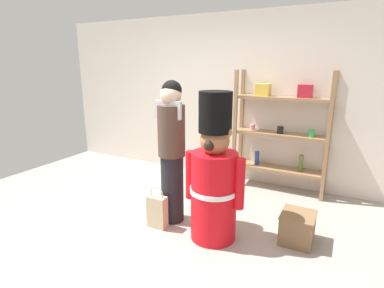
{
  "coord_description": "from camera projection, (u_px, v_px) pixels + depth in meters",
  "views": [
    {
      "loc": [
        1.76,
        -2.43,
        1.83
      ],
      "look_at": [
        0.3,
        0.37,
        1.0
      ],
      "focal_mm": 28.44,
      "sensor_mm": 36.0,
      "label": 1
    }
  ],
  "objects": [
    {
      "name": "ground_plane",
      "position": [
        153.0,
        236.0,
        3.33
      ],
      "size": [
        6.4,
        6.4,
        0.0
      ],
      "primitive_type": "plane",
      "color": "#9E9389"
    },
    {
      "name": "back_wall",
      "position": [
        229.0,
        98.0,
        4.89
      ],
      "size": [
        6.4,
        0.12,
        2.6
      ],
      "primitive_type": "cube",
      "color": "silver",
      "rests_on": "ground_plane"
    },
    {
      "name": "merchandise_shelf",
      "position": [
        281.0,
        129.0,
        4.39
      ],
      "size": [
        1.34,
        0.35,
        1.75
      ],
      "color": "#93704C",
      "rests_on": "ground_plane"
    },
    {
      "name": "teddy_bear_guard",
      "position": [
        214.0,
        179.0,
        3.16
      ],
      "size": [
        0.66,
        0.5,
        1.58
      ],
      "color": "red",
      "rests_on": "ground_plane"
    },
    {
      "name": "person_shopper",
      "position": [
        172.0,
        148.0,
        3.47
      ],
      "size": [
        0.33,
        0.31,
        1.67
      ],
      "color": "black",
      "rests_on": "ground_plane"
    },
    {
      "name": "shopping_bag",
      "position": [
        157.0,
        211.0,
        3.49
      ],
      "size": [
        0.23,
        0.12,
        0.5
      ],
      "color": "#C1AD89",
      "rests_on": "ground_plane"
    },
    {
      "name": "display_crate",
      "position": [
        297.0,
        228.0,
        3.21
      ],
      "size": [
        0.34,
        0.37,
        0.32
      ],
      "color": "brown",
      "rests_on": "ground_plane"
    }
  ]
}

